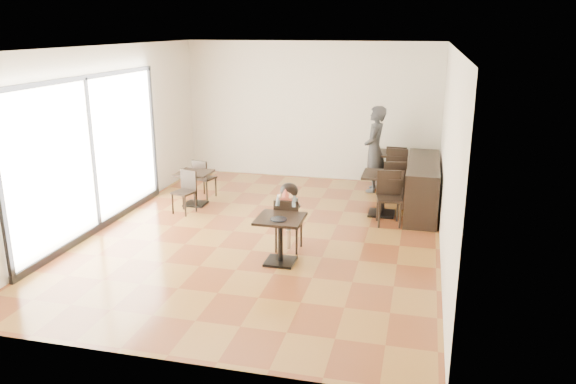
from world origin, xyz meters
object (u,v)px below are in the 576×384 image
(adult_patron, at_px, (375,149))
(chair_back_a, at_px, (397,167))
(child, at_px, (289,217))
(chair_mid_b, at_px, (389,199))
(chair_back_b, at_px, (395,173))
(child_chair, at_px, (289,224))
(child_table, at_px, (280,240))
(cafe_table_left, at_px, (195,188))
(chair_left_a, at_px, (205,178))
(chair_mid_a, at_px, (393,183))
(cafe_table_mid, at_px, (382,194))
(chair_left_b, at_px, (184,193))
(cafe_table_back, at_px, (389,170))

(adult_patron, xyz_separation_m, chair_back_a, (0.49, 0.31, -0.45))
(child, height_order, chair_mid_b, child)
(chair_mid_b, height_order, chair_back_b, chair_back_b)
(child_chair, bearing_deg, child_table, 90.00)
(cafe_table_left, height_order, chair_back_b, chair_back_b)
(child_table, xyz_separation_m, adult_patron, (1.01, 4.33, 0.57))
(chair_left_a, bearing_deg, chair_mid_b, -175.93)
(chair_mid_b, bearing_deg, cafe_table_left, 166.08)
(cafe_table_left, distance_m, chair_left_a, 0.55)
(chair_back_b, bearing_deg, chair_mid_a, -85.70)
(cafe_table_mid, distance_m, chair_mid_b, 0.58)
(child_chair, height_order, adult_patron, adult_patron)
(child_chair, bearing_deg, chair_mid_a, -118.92)
(chair_left_b, bearing_deg, cafe_table_mid, 28.32)
(chair_mid_a, distance_m, chair_mid_b, 1.10)
(adult_patron, distance_m, chair_back_b, 0.71)
(adult_patron, relative_size, chair_left_b, 2.27)
(child_chair, height_order, chair_back_b, chair_back_b)
(child, xyz_separation_m, chair_left_a, (-2.43, 2.44, -0.15))
(chair_left_b, distance_m, chair_back_a, 4.80)
(cafe_table_mid, distance_m, cafe_table_left, 3.77)
(chair_mid_b, relative_size, chair_left_b, 1.18)
(chair_mid_a, bearing_deg, chair_left_a, -5.90)
(cafe_table_left, bearing_deg, chair_left_b, -90.00)
(cafe_table_mid, relative_size, chair_left_b, 0.98)
(cafe_table_left, distance_m, chair_back_b, 4.26)
(chair_back_a, bearing_deg, chair_mid_b, 94.23)
(cafe_table_back, xyz_separation_m, chair_mid_a, (0.17, -1.37, 0.08))
(cafe_table_mid, relative_size, chair_back_a, 0.83)
(cafe_table_back, bearing_deg, cafe_table_left, -149.72)
(child, height_order, cafe_table_left, child)
(child_table, relative_size, chair_mid_b, 0.75)
(cafe_table_mid, relative_size, chair_mid_a, 0.83)
(child, xyz_separation_m, cafe_table_mid, (1.33, 2.16, -0.15))
(adult_patron, relative_size, cafe_table_back, 2.29)
(child_chair, bearing_deg, chair_mid_b, -132.92)
(cafe_table_mid, bearing_deg, adult_patron, 101.25)
(adult_patron, xyz_separation_m, cafe_table_back, (0.32, 0.30, -0.53))
(adult_patron, relative_size, chair_mid_b, 1.92)
(adult_patron, bearing_deg, cafe_table_back, 137.39)
(child, distance_m, chair_back_b, 3.83)
(child_table, height_order, chair_mid_b, chair_mid_b)
(child_table, distance_m, adult_patron, 4.48)
(cafe_table_left, xyz_separation_m, chair_left_a, (0.00, 0.55, 0.07))
(cafe_table_mid, height_order, cafe_table_left, cafe_table_mid)
(adult_patron, bearing_deg, child_table, -8.93)
(cafe_table_mid, bearing_deg, child_chair, -121.66)
(child_table, bearing_deg, chair_mid_a, 65.33)
(cafe_table_back, bearing_deg, chair_left_a, -156.37)
(chair_left_a, xyz_separation_m, chair_left_b, (0.00, -1.10, 0.00))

